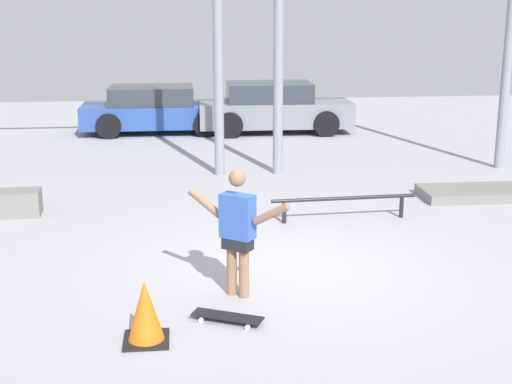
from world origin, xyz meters
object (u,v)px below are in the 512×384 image
grind_rail (344,202)px  parked_car_grey (273,108)px  skateboard (228,317)px  skateboarder (238,228)px  parked_car_blue (156,110)px  traffic_cone (145,312)px

grind_rail → parked_car_grey: size_ratio=0.57×
skateboard → grind_rail: (2.17, 3.68, 0.25)m
skateboard → skateboarder: bearing=101.7°
parked_car_blue → parked_car_grey: (3.22, -0.32, 0.04)m
skateboard → traffic_cone: 0.99m
parked_car_grey → traffic_cone: parked_car_grey is taller
parked_car_blue → parked_car_grey: size_ratio=0.98×
grind_rail → traffic_cone: 5.06m
parked_car_blue → skateboarder: bearing=-83.8°
skateboarder → grind_rail: skateboarder is taller
grind_rail → parked_car_blue: (-3.24, 8.84, 0.31)m
grind_rail → traffic_cone: size_ratio=3.59×
skateboard → traffic_cone: traffic_cone is taller
skateboarder → parked_car_blue: size_ratio=0.38×
parked_car_grey → traffic_cone: size_ratio=6.26×
grind_rail → parked_car_blue: bearing=110.1°
parked_car_blue → grind_rail: bearing=-69.7°
traffic_cone → parked_car_grey: bearing=76.5°
parked_car_grey → parked_car_blue: bearing=175.4°
skateboard → parked_car_grey: (2.15, 12.20, 0.61)m
skateboard → parked_car_blue: 12.58m
parked_car_blue → traffic_cone: 12.90m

